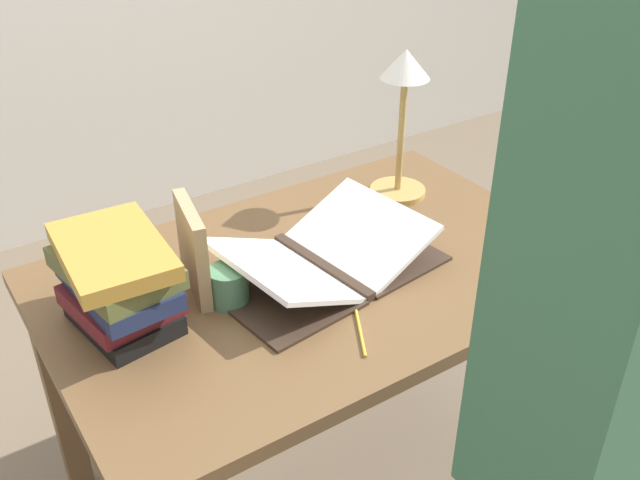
# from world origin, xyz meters

# --- Properties ---
(reading_desk) EXTENTS (1.24, 0.80, 0.74)m
(reading_desk) POSITION_xyz_m (0.00, 0.00, 0.64)
(reading_desk) COLOR brown
(reading_desk) RESTS_ON ground_plane
(open_book) EXTENTS (0.56, 0.40, 0.10)m
(open_book) POSITION_xyz_m (0.01, -0.01, 0.77)
(open_book) COLOR #38281E
(open_book) RESTS_ON reading_desk
(book_stack_tall) EXTENTS (0.21, 0.30, 0.20)m
(book_stack_tall) POSITION_xyz_m (-0.45, 0.05, 0.84)
(book_stack_tall) COLOR black
(book_stack_tall) RESTS_ON reading_desk
(book_standing_upright) EXTENTS (0.06, 0.19, 0.21)m
(book_standing_upright) POSITION_xyz_m (-0.27, 0.08, 0.84)
(book_standing_upright) COLOR tan
(book_standing_upright) RESTS_ON reading_desk
(reading_lamp) EXTENTS (0.15, 0.15, 0.41)m
(reading_lamp) POSITION_xyz_m (0.39, 0.19, 1.01)
(reading_lamp) COLOR tan
(reading_lamp) RESTS_ON reading_desk
(coffee_mug) EXTENTS (0.11, 0.09, 0.08)m
(coffee_mug) POSITION_xyz_m (-0.23, -0.00, 0.78)
(coffee_mug) COLOR #4C7F5B
(coffee_mug) RESTS_ON reading_desk
(pencil) EXTENTS (0.08, 0.14, 0.01)m
(pencil) POSITION_xyz_m (-0.06, -0.24, 0.74)
(pencil) COLOR gold
(pencil) RESTS_ON reading_desk
(person_reader) EXTENTS (0.36, 0.22, 1.77)m
(person_reader) POSITION_xyz_m (-0.04, -0.78, 0.88)
(person_reader) COLOR #2D3342
(person_reader) RESTS_ON ground_plane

